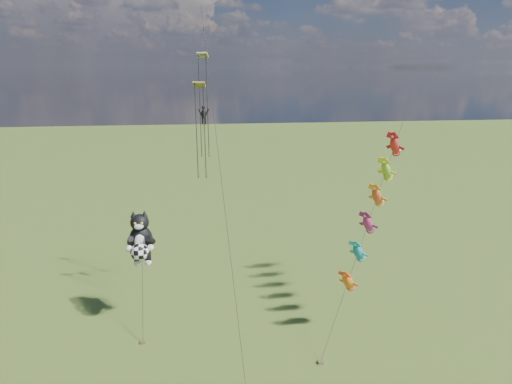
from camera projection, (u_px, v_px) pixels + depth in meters
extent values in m
cube|color=brown|center=(143.00, 342.00, 35.72)|extent=(0.40, 0.30, 0.22)
cylinder|color=black|center=(143.00, 300.00, 36.11)|extent=(0.07, 2.75, 6.38)
ellipsoid|color=black|center=(141.00, 241.00, 36.38)|extent=(2.02, 1.66, 2.91)
ellipsoid|color=black|center=(140.00, 222.00, 35.81)|extent=(1.56, 1.42, 1.47)
cone|color=black|center=(133.00, 214.00, 35.54)|extent=(0.52, 0.52, 0.55)
cone|color=black|center=(144.00, 214.00, 35.64)|extent=(0.52, 0.52, 0.55)
ellipsoid|color=white|center=(139.00, 226.00, 35.28)|extent=(0.77, 0.39, 0.53)
ellipsoid|color=white|center=(140.00, 241.00, 35.65)|extent=(0.91, 0.36, 1.20)
sphere|color=gold|center=(135.00, 223.00, 35.10)|extent=(0.22, 0.22, 0.22)
sphere|color=gold|center=(142.00, 223.00, 35.17)|extent=(0.22, 0.22, 0.22)
sphere|color=white|center=(129.00, 249.00, 35.43)|extent=(0.55, 0.55, 0.55)
sphere|color=white|center=(151.00, 248.00, 35.63)|extent=(0.55, 0.55, 0.55)
sphere|color=white|center=(137.00, 263.00, 36.74)|extent=(0.58, 0.58, 0.58)
sphere|color=white|center=(148.00, 263.00, 36.85)|extent=(0.58, 0.58, 0.58)
sphere|color=white|center=(140.00, 252.00, 35.33)|extent=(1.52, 1.52, 1.52)
cube|color=brown|center=(321.00, 362.00, 33.28)|extent=(0.40, 0.30, 0.22)
cylinder|color=black|center=(368.00, 225.00, 36.91)|extent=(10.77, 11.64, 18.01)
ellipsoid|color=orange|center=(348.00, 282.00, 35.31)|extent=(2.06, 2.13, 2.31)
ellipsoid|color=blue|center=(358.00, 252.00, 36.12)|extent=(2.06, 2.13, 2.31)
ellipsoid|color=#D8336D|center=(368.00, 224.00, 36.94)|extent=(2.06, 2.13, 2.31)
ellipsoid|color=red|center=(377.00, 197.00, 37.75)|extent=(2.06, 2.13, 2.31)
ellipsoid|color=green|center=(386.00, 171.00, 38.57)|extent=(2.06, 2.13, 2.31)
ellipsoid|color=red|center=(395.00, 146.00, 39.38)|extent=(2.06, 2.13, 2.31)
cylinder|color=black|center=(223.00, 192.00, 30.61)|extent=(2.25, 16.95, 26.97)
cube|color=green|center=(199.00, 85.00, 33.47)|extent=(0.96, 0.48, 0.52)
cylinder|color=black|center=(197.00, 134.00, 34.51)|extent=(0.08, 0.08, 7.71)
cylinder|color=black|center=(205.00, 134.00, 34.59)|extent=(0.08, 0.08, 7.71)
cube|color=#3632BD|center=(202.00, 55.00, 35.87)|extent=(0.95, 0.48, 0.51)
cylinder|color=black|center=(200.00, 109.00, 37.07)|extent=(0.08, 0.08, 8.85)
cylinder|color=black|center=(208.00, 109.00, 37.14)|extent=(0.08, 0.08, 8.85)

